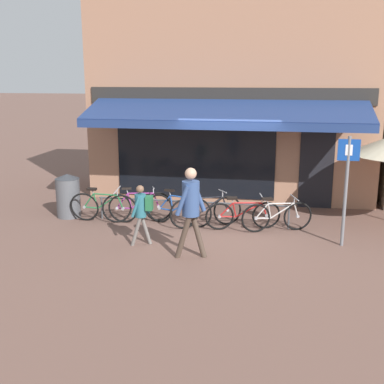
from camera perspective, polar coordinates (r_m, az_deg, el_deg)
ground_plane at (r=11.27m, az=3.63°, el=-4.62°), size 160.00×160.00×0.00m
shop_front at (r=14.70m, az=4.88°, el=10.90°), size 8.11×4.60×5.67m
bike_rack_rail at (r=11.66m, az=0.00°, el=-1.45°), size 4.73×0.04×0.57m
bicycle_green at (r=11.99m, az=-10.47°, el=-1.74°), size 1.73×0.52×0.90m
bicycle_purple at (r=11.95m, az=-6.47°, el=-1.69°), size 1.70×0.79×0.88m
bicycle_blue at (r=11.62m, az=-1.62°, el=-2.07°), size 1.70×0.54×0.86m
bicycle_black at (r=11.47m, az=1.65°, el=-2.25°), size 1.64×0.92×0.86m
bicycle_red at (r=11.29m, az=6.04°, el=-2.69°), size 1.75×0.62×0.83m
bicycle_silver at (r=11.27m, az=10.01°, el=-2.83°), size 1.62×0.68×0.83m
pedestrian_adult at (r=9.33m, az=-0.15°, el=-1.31°), size 0.65×0.48×1.83m
pedestrian_child at (r=10.16m, az=-5.95°, el=-1.84°), size 0.48×0.40×1.32m
litter_bin at (r=12.62m, az=-14.47°, el=-0.39°), size 0.61×0.61×1.12m
parking_sign at (r=10.42m, az=17.85°, el=1.39°), size 0.44×0.07×2.33m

